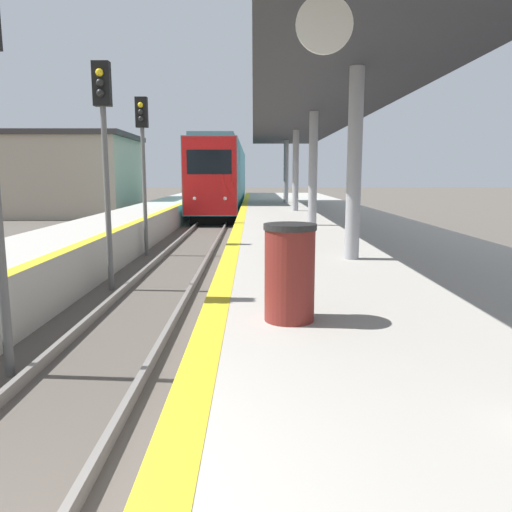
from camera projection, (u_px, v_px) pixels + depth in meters
name	position (u px, v px, depth m)	size (l,w,h in m)	color
train	(224.00, 177.00, 34.99)	(2.66, 23.14, 4.60)	black
signal_mid	(104.00, 134.00, 10.52)	(0.36, 0.31, 4.84)	#595959
signal_far	(143.00, 147.00, 15.26)	(0.36, 0.31, 4.84)	#595959
station_canopy	(314.00, 111.00, 14.24)	(3.51, 29.99, 3.47)	#99999E
trash_bin	(290.00, 272.00, 5.05)	(0.53, 0.53, 0.99)	maroon
station_building	(41.00, 175.00, 31.10)	(11.62, 7.41, 5.02)	tan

